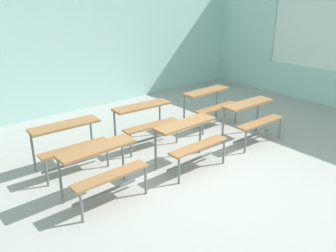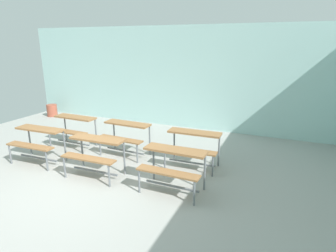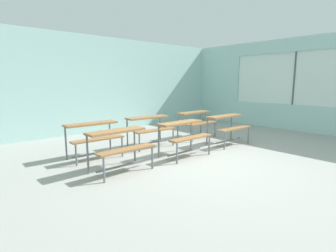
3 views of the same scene
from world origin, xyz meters
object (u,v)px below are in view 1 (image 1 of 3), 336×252
(desk_bench_r1c0, at_px, (69,137))
(desk_bench_r1c1, at_px, (145,116))
(desk_bench_r0c2, at_px, (252,113))
(desk_bench_r1c2, at_px, (210,100))
(desk_bench_r0c0, at_px, (102,162))
(desk_bench_r0c1, at_px, (190,135))

(desk_bench_r1c0, distance_m, desk_bench_r1c1, 1.50)
(desk_bench_r0c2, relative_size, desk_bench_r1c2, 1.00)
(desk_bench_r0c0, bearing_deg, desk_bench_r1c1, 34.27)
(desk_bench_r1c1, bearing_deg, desk_bench_r0c2, -31.82)
(desk_bench_r0c2, xyz_separation_m, desk_bench_r1c0, (-3.13, 1.11, 0.00))
(desk_bench_r0c0, relative_size, desk_bench_r1c1, 0.99)
(desk_bench_r1c1, relative_size, desk_bench_r1c2, 1.01)
(desk_bench_r1c0, xyz_separation_m, desk_bench_r1c2, (3.13, -0.02, 0.00))
(desk_bench_r1c0, height_order, desk_bench_r1c2, same)
(desk_bench_r0c0, xyz_separation_m, desk_bench_r1c0, (0.02, 1.09, 0.00))
(desk_bench_r0c0, xyz_separation_m, desk_bench_r0c2, (3.15, -0.03, 0.00))
(desk_bench_r0c1, distance_m, desk_bench_r1c1, 1.17)
(desk_bench_r1c0, xyz_separation_m, desk_bench_r1c1, (1.50, 0.02, 0.00))
(desk_bench_r0c0, height_order, desk_bench_r1c2, same)
(desk_bench_r1c1, bearing_deg, desk_bench_r1c0, -176.43)
(desk_bench_r0c1, height_order, desk_bench_r1c2, same)
(desk_bench_r0c2, bearing_deg, desk_bench_r1c2, 91.07)
(desk_bench_r0c2, bearing_deg, desk_bench_r0c1, -177.69)
(desk_bench_r1c1, bearing_deg, desk_bench_r0c0, -141.03)
(desk_bench_r0c2, distance_m, desk_bench_r1c2, 1.09)
(desk_bench_r0c1, xyz_separation_m, desk_bench_r1c1, (-0.03, 1.17, 0.00))
(desk_bench_r0c2, relative_size, desk_bench_r1c0, 1.00)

